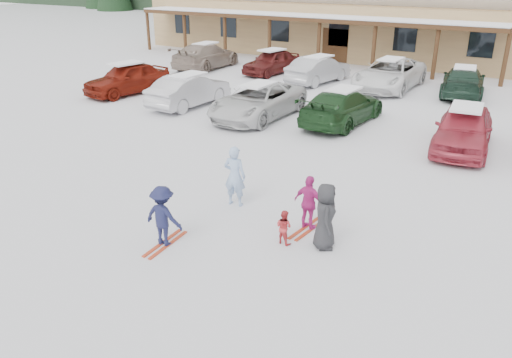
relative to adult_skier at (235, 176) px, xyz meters
The scene contains 18 objects.
ground 1.56m from the adult_skier, 68.04° to the right, with size 160.00×160.00×0.00m, color white.
adult_skier is the anchor object (origin of this frame).
toddler_red 2.40m from the adult_skier, 27.96° to the right, with size 0.40×0.31×0.83m, color #C93338.
child_navy 2.61m from the adult_skier, 94.47° to the right, with size 0.94×0.54×1.45m, color #171A3E.
skis_child_navy 2.73m from the adult_skier, 94.47° to the right, with size 0.20×1.40×0.03m, color #B13519.
child_magenta 2.29m from the adult_skier, ahead, with size 0.82×0.34×1.39m, color #C02680.
skis_child_magenta 2.43m from the adult_skier, ahead, with size 0.20×1.40×0.03m, color #B13519.
bystander_dark 3.06m from the adult_skier, 15.06° to the right, with size 0.76×0.50×1.56m, color #28282B.
parked_car_0 14.19m from the adult_skier, 146.14° to the left, with size 1.82×4.51×1.54m, color maroon.
parked_car_1 10.75m from the adult_skier, 134.96° to the left, with size 1.54×4.40×1.45m, color #B3B2B8.
parked_car_2 8.53m from the adult_skier, 117.18° to the left, with size 2.37×5.15×1.43m, color silver.
parked_car_3 8.65m from the adult_skier, 93.51° to the left, with size 1.98×4.88×1.41m, color #1A3D1C.
parked_car_4 8.92m from the adult_skier, 61.34° to the left, with size 1.81×4.49×1.53m, color #AF3040.
parked_car_7 19.97m from the adult_skier, 128.98° to the left, with size 2.19×5.38×1.56m, color gray.
parked_car_8 18.13m from the adult_skier, 116.78° to the left, with size 1.68×4.17×1.42m, color #5C1B1A.
parked_car_9 16.02m from the adult_skier, 107.07° to the left, with size 1.53×4.39×1.45m, color #A7A8AC.
parked_car_10 15.90m from the adult_skier, 93.21° to the left, with size 2.59×5.62×1.56m, color white.
parked_car_11 16.52m from the adult_skier, 80.62° to the left, with size 1.96×4.83×1.40m, color #1A3225.
Camera 1 is at (6.32, -8.81, 5.87)m, focal length 35.00 mm.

